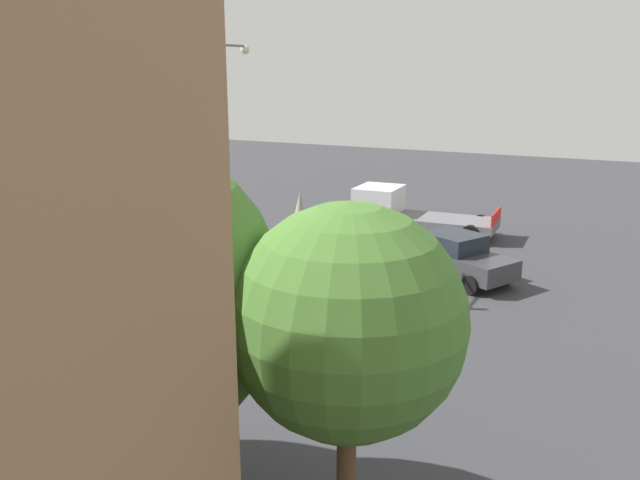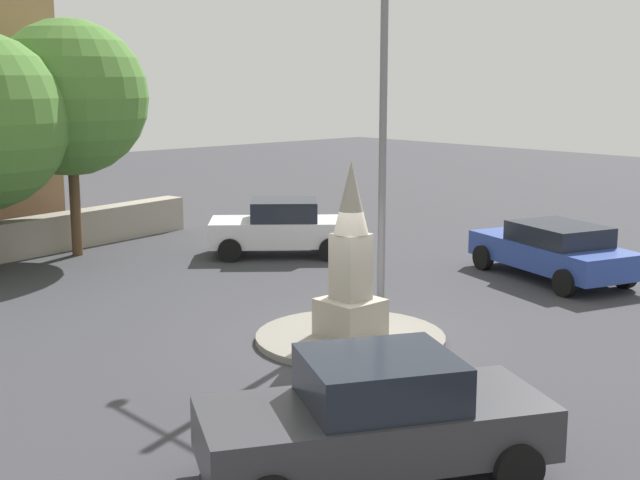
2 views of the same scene
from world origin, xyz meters
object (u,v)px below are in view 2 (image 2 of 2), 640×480
at_px(monument, 351,266).
at_px(streetlamp, 384,76).
at_px(tree_far_corner, 69,98).
at_px(car_dark_grey_near_island, 376,418).
at_px(car_white_approaching, 281,227).
at_px(car_blue_parked_left, 553,249).

bearing_deg(monument, streetlamp, -60.08).
bearing_deg(tree_far_corner, car_dark_grey_near_island, 166.54).
distance_m(car_white_approaching, car_blue_parked_left, 7.44).
bearing_deg(tree_far_corner, streetlamp, -167.46).
bearing_deg(car_dark_grey_near_island, streetlamp, -46.72).
height_order(car_blue_parked_left, tree_far_corner, tree_far_corner).
xyz_separation_m(monument, car_dark_grey_near_island, (-4.27, 3.72, -0.67)).
bearing_deg(tree_far_corner, car_white_approaching, -132.20).
height_order(streetlamp, car_dark_grey_near_island, streetlamp).
bearing_deg(car_blue_parked_left, monument, 92.31).
relative_size(car_dark_grey_near_island, car_blue_parked_left, 0.97).
bearing_deg(tree_far_corner, car_blue_parked_left, -145.34).
distance_m(monument, car_white_approaching, 8.23).
xyz_separation_m(car_dark_grey_near_island, tree_far_corner, (15.19, -3.64, 3.58)).
bearing_deg(car_white_approaching, car_blue_parked_left, -155.46).
distance_m(streetlamp, tree_far_corner, 9.99).
bearing_deg(car_white_approaching, monument, 149.42).
height_order(monument, car_blue_parked_left, monument).
bearing_deg(streetlamp, car_white_approaching, -19.64).
xyz_separation_m(car_white_approaching, tree_far_corner, (3.86, 4.26, 3.58)).
relative_size(car_blue_parked_left, tree_far_corner, 0.73).
relative_size(car_white_approaching, car_dark_grey_near_island, 0.89).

